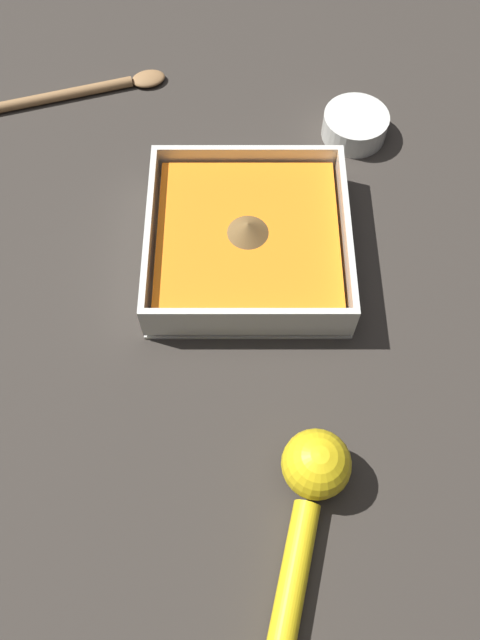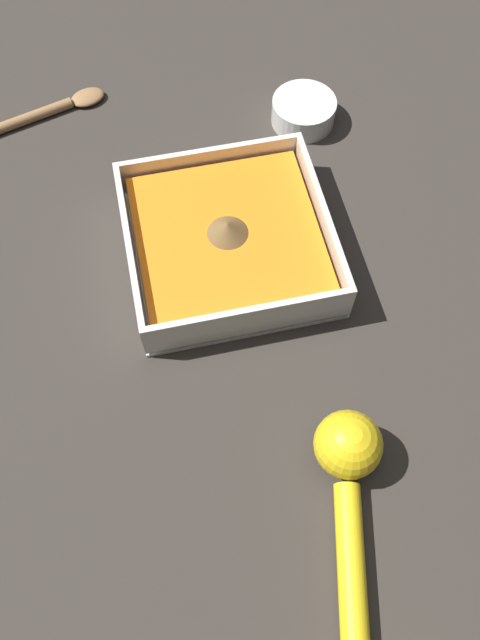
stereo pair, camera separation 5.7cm
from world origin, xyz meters
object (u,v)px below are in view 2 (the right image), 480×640
Objects in this scene: square_dish at (228,242)px; spice_bowl at (303,112)px; wooden_spoon at (23,120)px; lemon_squeezer at (349,484)px.

square_dish is 0.20m from spice_bowl.
square_dish reaches higher than spice_bowl.
spice_bowl is 0.32m from wooden_spoon.
square_dish is 0.26m from lemon_squeezer.
spice_bowl is 0.33× the size of wooden_spoon.
square_dish is at bearing 143.12° from spice_bowl.
square_dish is 0.89× the size of wooden_spoon.
square_dish is at bearing -65.53° from wooden_spoon.
spice_bowl is at bearing -27.56° from wooden_spoon.
square_dish is 0.30m from wooden_spoon.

